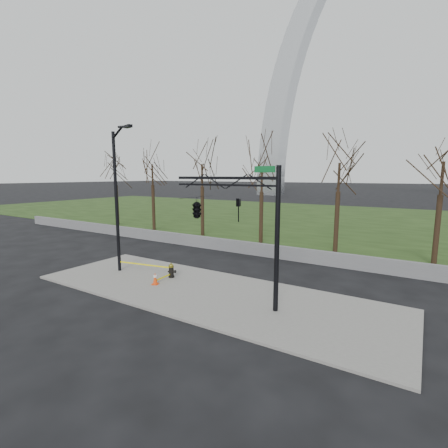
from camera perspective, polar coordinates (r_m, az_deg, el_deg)
The scene contains 11 objects.
ground at distance 16.01m, azimuth -3.42°, elevation -11.98°, with size 500.00×500.00×0.00m, color black.
sidewalk at distance 15.99m, azimuth -3.42°, elevation -11.81°, with size 18.00×6.00×0.10m, color slate.
grass_strip at distance 43.44m, azimuth 20.21°, elevation 0.63°, with size 120.00×40.00×0.06m, color #1E3112.
guardrail at distance 22.59m, azimuth 8.47°, elevation -4.75°, with size 60.00×0.30×0.90m, color #59595B.
gateway_arch at distance 91.66m, azimuth 27.85°, elevation 24.66°, with size 66.00×6.00×65.00m, color #BABDC2, non-canonical shape.
tree_row at distance 24.84m, azimuth 19.48°, elevation 3.97°, with size 52.67×4.00×7.68m.
fire_hydrant at distance 18.05m, azimuth -9.22°, elevation -8.10°, with size 0.50×0.33×0.81m.
traffic_cone at distance 17.10m, azimuth -12.01°, elevation -9.36°, with size 0.40×0.40×0.61m.
street_light at distance 19.17m, azimuth -18.22°, elevation 5.38°, with size 2.32×0.91×8.21m.
traffic_signal_mast at distance 14.50m, azimuth -2.41°, elevation 2.75°, with size 5.10×2.49×6.00m.
caution_tape at distance 18.57m, azimuth -12.98°, elevation -7.53°, with size 3.51×1.32×0.42m.
Camera 1 is at (8.74, -12.18, 5.61)m, focal length 26.00 mm.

